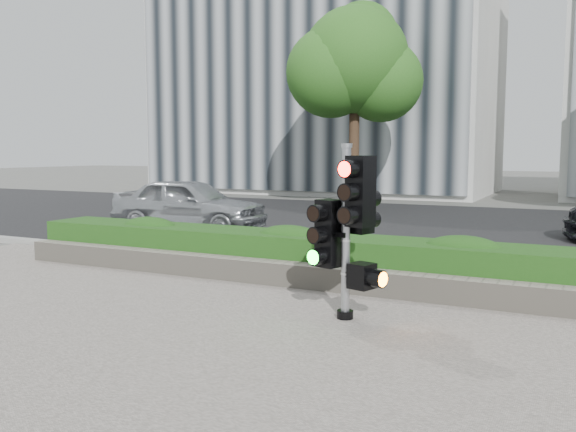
% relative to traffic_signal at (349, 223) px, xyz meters
% --- Properties ---
extents(ground, '(120.00, 120.00, 0.00)m').
position_rel_traffic_signal_xyz_m(ground, '(-0.53, -0.60, -1.17)').
color(ground, '#51514C').
rests_on(ground, ground).
extents(sidewalk, '(16.00, 11.00, 0.03)m').
position_rel_traffic_signal_xyz_m(sidewalk, '(-0.53, -3.10, -1.16)').
color(sidewalk, '#9E9389').
rests_on(sidewalk, ground).
extents(road, '(60.00, 13.00, 0.02)m').
position_rel_traffic_signal_xyz_m(road, '(-0.53, 9.40, -1.16)').
color(road, black).
rests_on(road, ground).
extents(curb, '(60.00, 0.25, 0.12)m').
position_rel_traffic_signal_xyz_m(curb, '(-0.53, 2.55, -1.11)').
color(curb, gray).
rests_on(curb, ground).
extents(stone_wall, '(12.00, 0.32, 0.34)m').
position_rel_traffic_signal_xyz_m(stone_wall, '(-0.53, 1.30, -0.97)').
color(stone_wall, gray).
rests_on(stone_wall, sidewalk).
extents(hedge, '(12.00, 1.00, 0.68)m').
position_rel_traffic_signal_xyz_m(hedge, '(-0.53, 1.95, -0.80)').
color(hedge, '#367724').
rests_on(hedge, sidewalk).
extents(building_left, '(16.00, 9.00, 15.00)m').
position_rel_traffic_signal_xyz_m(building_left, '(-9.53, 22.40, 6.33)').
color(building_left, '#B7B7B2').
rests_on(building_left, ground).
extents(tree_left, '(4.61, 4.03, 7.34)m').
position_rel_traffic_signal_xyz_m(tree_left, '(-5.05, 13.96, 3.87)').
color(tree_left, black).
rests_on(tree_left, ground).
extents(traffic_signal, '(0.76, 0.63, 2.07)m').
position_rel_traffic_signal_xyz_m(traffic_signal, '(0.00, 0.00, 0.00)').
color(traffic_signal, black).
rests_on(traffic_signal, sidewalk).
extents(car_silver, '(4.04, 1.87, 1.34)m').
position_rel_traffic_signal_xyz_m(car_silver, '(-6.44, 5.83, -0.49)').
color(car_silver, '#B0B3B8').
rests_on(car_silver, road).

